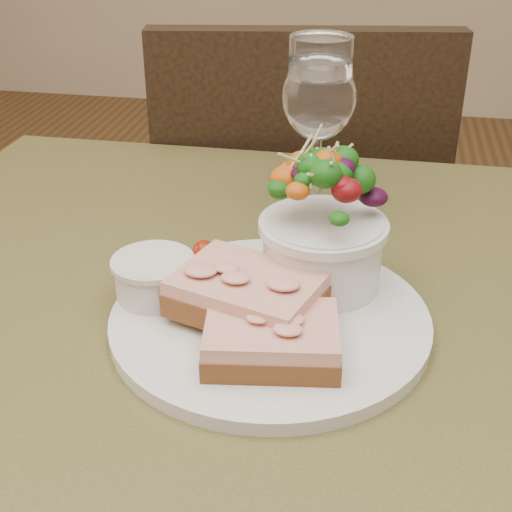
% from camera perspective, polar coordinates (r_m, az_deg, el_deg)
% --- Properties ---
extents(cafe_table, '(0.80, 0.80, 0.75)m').
position_cam_1_polar(cafe_table, '(0.66, -0.74, -12.65)').
color(cafe_table, '#433C1C').
rests_on(cafe_table, ground).
extents(chair_far, '(0.48, 0.48, 0.90)m').
position_cam_1_polar(chair_far, '(1.37, 2.89, -6.43)').
color(chair_far, black).
rests_on(chair_far, ground).
extents(dinner_plate, '(0.26, 0.26, 0.01)m').
position_cam_1_polar(dinner_plate, '(0.59, 1.12, -5.10)').
color(dinner_plate, silver).
rests_on(dinner_plate, cafe_table).
extents(sandwich_front, '(0.11, 0.09, 0.03)m').
position_cam_1_polar(sandwich_front, '(0.54, 1.26, -6.65)').
color(sandwich_front, '#452312').
rests_on(sandwich_front, dinner_plate).
extents(sandwich_back, '(0.13, 0.12, 0.03)m').
position_cam_1_polar(sandwich_back, '(0.57, -0.63, -2.99)').
color(sandwich_back, '#452312').
rests_on(sandwich_back, dinner_plate).
extents(ramekin, '(0.07, 0.07, 0.04)m').
position_cam_1_polar(ramekin, '(0.61, -8.18, -1.55)').
color(ramekin, silver).
rests_on(ramekin, dinner_plate).
extents(salad_bowl, '(0.10, 0.10, 0.13)m').
position_cam_1_polar(salad_bowl, '(0.61, 5.44, 2.67)').
color(salad_bowl, silver).
rests_on(salad_bowl, dinner_plate).
extents(garnish, '(0.05, 0.04, 0.02)m').
position_cam_1_polar(garnish, '(0.66, -3.24, 0.27)').
color(garnish, '#0A370A').
rests_on(garnish, dinner_plate).
extents(wine_glass, '(0.08, 0.08, 0.18)m').
position_cam_1_polar(wine_glass, '(0.75, 5.05, 12.20)').
color(wine_glass, white).
rests_on(wine_glass, cafe_table).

